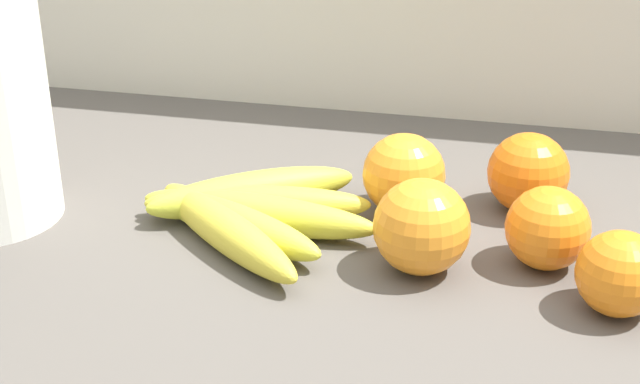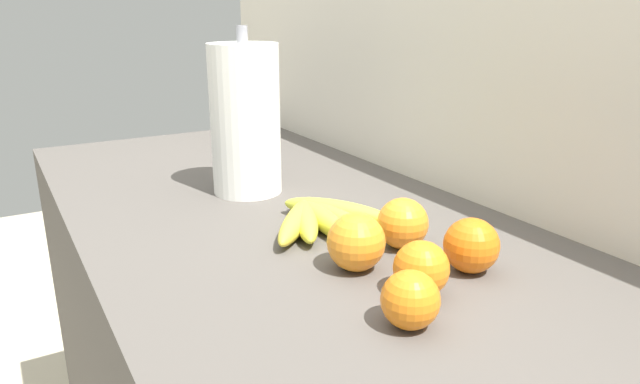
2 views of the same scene
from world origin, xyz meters
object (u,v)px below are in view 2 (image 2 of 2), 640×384
banana_bunch (320,217)px  orange_right (356,242)px  orange_back_left (410,300)px  orange_far_right (421,269)px  paper_towel_roll (248,120)px  orange_back_right (403,223)px  orange_center (471,245)px

banana_bunch → orange_right: bearing=-12.7°
orange_back_left → orange_far_right: bearing=131.9°
banana_bunch → paper_towel_roll: paper_towel_roll is taller
banana_bunch → orange_back_left: (0.31, -0.07, 0.02)m
banana_bunch → paper_towel_roll: size_ratio=0.72×
banana_bunch → orange_far_right: (0.26, -0.01, 0.02)m
banana_bunch → orange_right: 0.16m
orange_far_right → orange_back_right: size_ratio=0.92×
orange_right → orange_center: (0.08, 0.13, -0.00)m
banana_bunch → orange_center: bearing=21.2°
orange_right → orange_back_left: bearing=-11.2°
orange_far_right → paper_towel_roll: bearing=-178.6°
banana_bunch → orange_right: orange_right is taller
orange_far_right → orange_center: 0.10m
orange_back_right → orange_center: same height
orange_right → paper_towel_roll: 0.40m
banana_bunch → orange_center: orange_center is taller
orange_right → orange_center: 0.15m
orange_center → paper_towel_roll: paper_towel_roll is taller
banana_bunch → paper_towel_roll: 0.26m
banana_bunch → paper_towel_roll: (-0.23, -0.02, 0.12)m
orange_back_left → orange_right: bearing=168.8°
orange_far_right → paper_towel_roll: paper_towel_roll is taller
orange_back_right → orange_center: size_ratio=1.01×
orange_back_left → paper_towel_roll: 0.55m
paper_towel_roll → banana_bunch: bearing=4.4°
orange_right → orange_center: orange_right is taller
banana_bunch → orange_center: 0.26m
orange_right → orange_far_right: bearing=16.2°
paper_towel_roll → orange_back_right: bearing=12.8°
orange_back_left → paper_towel_roll: size_ratio=0.22×
orange_far_right → orange_back_left: orange_far_right is taller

